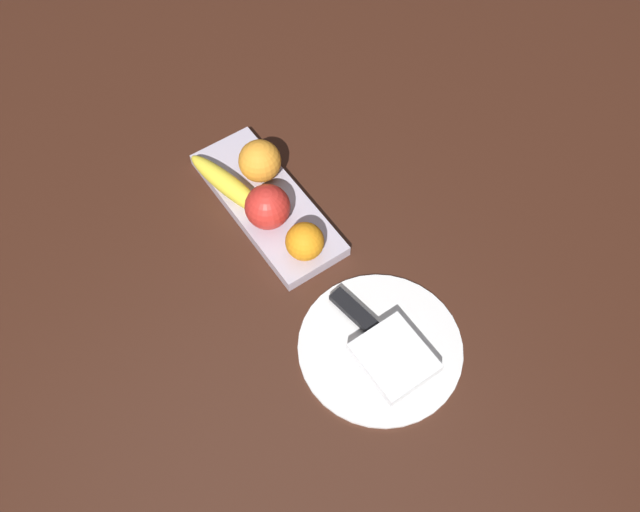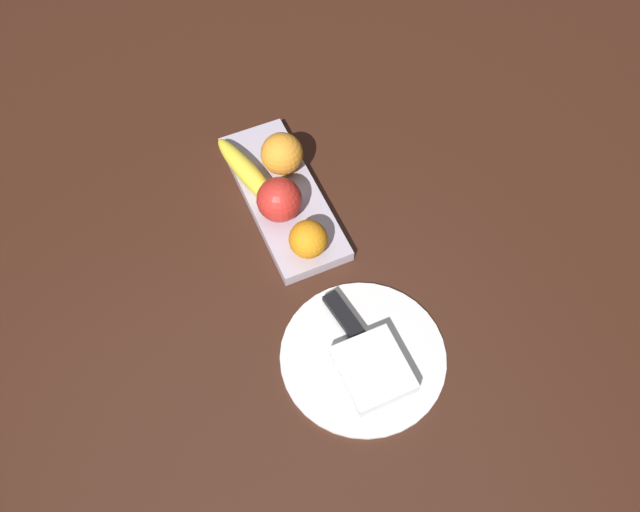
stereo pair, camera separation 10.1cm
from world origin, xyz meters
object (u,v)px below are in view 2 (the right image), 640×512
Objects in this scene: banana at (248,173)px; orange_near_apple at (308,239)px; apple at (281,199)px; knife at (350,325)px; fruit_tray at (283,196)px; folded_napkin at (373,369)px; dinner_plate at (363,355)px; orange_near_banana at (282,154)px.

orange_near_apple reaches higher than banana.
apple reaches higher than knife.
knife is at bearing 175.25° from banana.
banana reaches higher than knife.
orange_near_apple is (0.09, 0.01, -0.01)m from apple.
fruit_tray is 0.35m from folded_napkin.
dinner_plate is at bearing -10.06° from knife.
banana is at bearing -163.24° from apple.
dinner_plate is 1.38× the size of knife.
apple is 0.41× the size of knife.
banana reaches higher than folded_napkin.
knife is at bearing 0.29° from fruit_tray.
orange_near_apple is 0.18m from orange_near_banana.
apple is 0.09m from orange_near_apple.
folded_napkin is (0.03, -0.00, 0.02)m from dinner_plate.
dinner_plate is at bearing 0.00° from fruit_tray.
orange_near_apple is 0.15m from knife.
orange_near_apple is at bearing -178.76° from folded_napkin.
orange_near_apple is (0.17, 0.04, 0.01)m from banana.
folded_napkin reaches higher than fruit_tray.
fruit_tray is 0.07m from orange_near_banana.
folded_napkin is at bearing -0.00° from dinner_plate.
orange_near_banana is (-0.17, 0.03, 0.01)m from orange_near_apple.
orange_near_banana is 0.32m from knife.
knife is at bearing 4.21° from apple.
apple is at bearing -177.14° from folded_napkin.
folded_napkin is (0.35, 0.00, 0.01)m from fruit_tray.
orange_near_apple is 0.23m from folded_napkin.
orange_near_banana is 0.37m from dinner_plate.
orange_near_banana is at bearing 176.62° from dinner_plate.
dinner_plate is (0.37, -0.02, -0.05)m from orange_near_banana.
orange_near_apple is 0.34× the size of knife.
banana is at bearing -173.97° from folded_napkin.
apple is 0.10m from orange_near_banana.
folded_napkin is at bearing 1.24° from orange_near_apple.
dinner_plate is at bearing 180.00° from folded_napkin.
banana is at bearing 179.32° from knife.
banana is at bearing -139.82° from fruit_tray.
banana is at bearing -167.89° from orange_near_apple.
fruit_tray is at bearing 171.83° from knife.
dinner_plate is at bearing -3.38° from orange_near_banana.
fruit_tray is 0.27m from knife.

